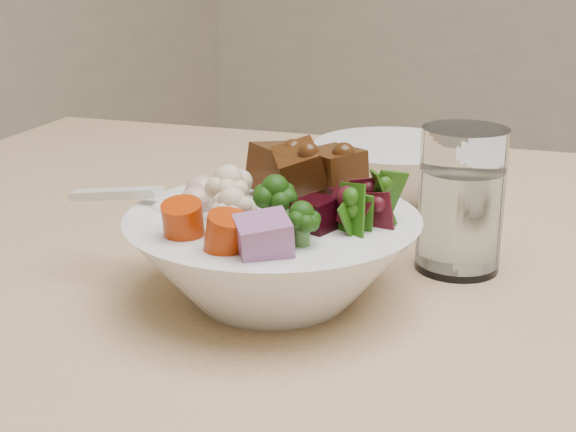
# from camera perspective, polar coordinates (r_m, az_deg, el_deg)

# --- Properties ---
(food_bowl) EXTENTS (0.21, 0.21, 0.12)m
(food_bowl) POSITION_cam_1_polar(r_m,az_deg,el_deg) (0.58, -0.87, -2.46)
(food_bowl) COLOR white
(food_bowl) RESTS_ON dining_table
(soup_spoon) EXTENTS (0.12, 0.03, 0.02)m
(soup_spoon) POSITION_cam_1_polar(r_m,az_deg,el_deg) (0.61, -9.09, 0.74)
(soup_spoon) COLOR white
(soup_spoon) RESTS_ON food_bowl
(water_glass) EXTENTS (0.07, 0.07, 0.12)m
(water_glass) POSITION_cam_1_polar(r_m,az_deg,el_deg) (0.65, 12.16, 0.72)
(water_glass) COLOR silver
(water_glass) RESTS_ON dining_table
(side_bowl) EXTENTS (0.17, 0.17, 0.06)m
(side_bowl) POSITION_cam_1_polar(r_m,az_deg,el_deg) (0.84, 7.55, 3.27)
(side_bowl) COLOR white
(side_bowl) RESTS_ON dining_table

